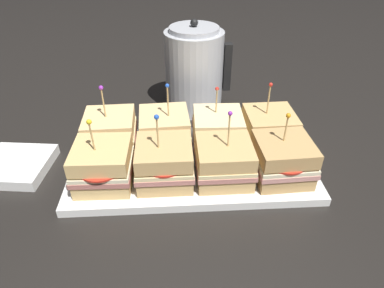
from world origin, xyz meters
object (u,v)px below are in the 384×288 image
sandwich_front_center_left (165,163)px  sandwich_back_center_right (218,130)px  napkin_stack (17,165)px  sandwich_back_center_left (165,131)px  sandwich_back_far_right (269,129)px  sandwich_front_center_right (224,161)px  sandwich_front_far_left (103,165)px  sandwich_front_far_right (282,160)px  serving_platter (192,164)px  kettle_steel (194,70)px  sandwich_back_far_left (111,133)px

sandwich_front_center_left → sandwich_back_center_right: size_ratio=1.08×
napkin_stack → sandwich_front_center_left: bearing=-12.5°
sandwich_back_center_left → sandwich_back_far_right: (0.24, -0.00, -0.00)m
sandwich_front_center_right → napkin_stack: 0.45m
sandwich_front_far_left → sandwich_back_far_right: (0.36, 0.12, -0.00)m
sandwich_front_far_left → sandwich_back_center_right: 0.27m
sandwich_front_far_right → napkin_stack: (-0.56, 0.08, -0.05)m
serving_platter → sandwich_front_center_left: sandwich_front_center_left is taller
kettle_steel → sandwich_front_center_right: bearing=-83.7°
sandwich_back_far_left → sandwich_front_center_right: bearing=-26.2°
sandwich_front_far_left → napkin_stack: size_ratio=0.99×
sandwich_back_center_right → sandwich_back_far_right: sandwich_back_far_right is taller
sandwich_front_far_left → serving_platter: bearing=18.8°
sandwich_front_far_right → sandwich_front_far_left: bearing=179.6°
serving_platter → kettle_steel: kettle_steel is taller
sandwich_front_far_left → sandwich_front_center_right: bearing=0.3°
sandwich_front_center_left → sandwich_back_far_right: sandwich_front_center_left is taller
sandwich_front_center_right → sandwich_front_far_right: size_ratio=1.07×
sandwich_front_far_left → kettle_steel: (0.20, 0.34, 0.05)m
serving_platter → sandwich_back_far_left: 0.20m
sandwich_front_center_left → sandwich_back_center_right: sandwich_front_center_left is taller
sandwich_front_center_right → kettle_steel: bearing=96.3°
serving_platter → sandwich_front_center_left: (-0.06, -0.06, 0.05)m
serving_platter → sandwich_front_center_right: 0.10m
sandwich_back_center_left → napkin_stack: (-0.33, -0.05, -0.05)m
sandwich_front_far_right → sandwich_back_center_right: 0.17m
sandwich_front_far_right → sandwich_back_center_left: 0.27m
sandwich_back_center_right → napkin_stack: 0.45m
sandwich_front_center_left → serving_platter: bearing=45.7°
sandwich_front_center_left → napkin_stack: (-0.33, 0.07, -0.05)m
sandwich_front_far_left → kettle_steel: kettle_steel is taller
sandwich_front_far_left → sandwich_front_center_right: (0.24, 0.00, -0.00)m
sandwich_front_far_left → sandwich_back_far_right: 0.38m
sandwich_back_center_right → sandwich_back_far_right: 0.12m
sandwich_front_far_left → sandwich_back_far_right: bearing=18.2°
sandwich_front_far_right → sandwich_back_far_left: size_ratio=0.92×
sandwich_back_far_right → sandwich_front_far_left: bearing=-161.8°
sandwich_back_center_right → napkin_stack: bearing=-174.2°
napkin_stack → sandwich_front_far_left: bearing=-19.7°
sandwich_front_far_left → sandwich_front_far_right: 0.36m
sandwich_back_far_left → sandwich_back_center_right: size_ratio=1.11×
sandwich_back_center_right → kettle_steel: 0.23m
sandwich_front_far_left → napkin_stack: (-0.21, 0.07, -0.05)m
sandwich_front_center_left → sandwich_back_far_left: bearing=135.9°
sandwich_back_far_left → sandwich_back_far_right: size_ratio=1.03×
sandwich_back_center_left → sandwich_back_far_right: size_ratio=1.04×
sandwich_front_center_right → sandwich_back_center_left: bearing=135.0°
sandwich_back_far_right → serving_platter: bearing=-162.4°
sandwich_back_far_right → sandwich_front_center_left: bearing=-153.9°
sandwich_front_far_right → napkin_stack: bearing=172.3°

